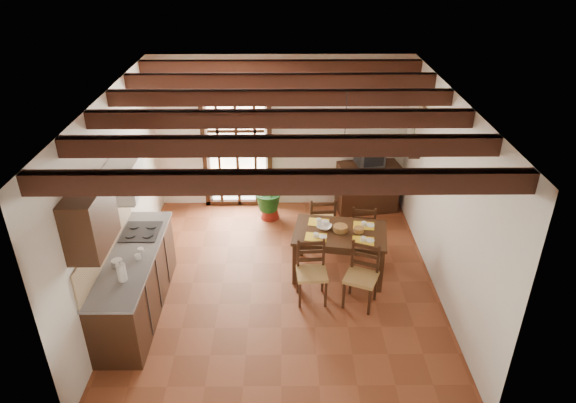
{
  "coord_description": "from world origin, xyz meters",
  "views": [
    {
      "loc": [
        0.04,
        -6.15,
        4.67
      ],
      "look_at": [
        0.1,
        0.4,
        1.15
      ],
      "focal_mm": 32.0,
      "sensor_mm": 36.0,
      "label": 1
    }
  ],
  "objects_px": {
    "chair_far_left": "(321,231)",
    "chair_far_right": "(362,235)",
    "sideboard": "(367,187)",
    "potted_plant": "(270,190)",
    "crt_tv": "(370,155)",
    "pendant_lamp": "(344,143)",
    "kitchen_counter": "(135,282)",
    "dining_table": "(340,237)",
    "chair_near_right": "(360,287)",
    "chair_near_left": "(311,283)"
  },
  "relations": [
    {
      "from": "kitchen_counter",
      "to": "chair_near_right",
      "type": "height_order",
      "value": "kitchen_counter"
    },
    {
      "from": "dining_table",
      "to": "potted_plant",
      "type": "distance_m",
      "value": 1.99
    },
    {
      "from": "chair_near_left",
      "to": "pendant_lamp",
      "type": "height_order",
      "value": "pendant_lamp"
    },
    {
      "from": "sideboard",
      "to": "pendant_lamp",
      "type": "relative_size",
      "value": 1.28
    },
    {
      "from": "dining_table",
      "to": "sideboard",
      "type": "xyz_separation_m",
      "value": [
        0.7,
        1.98,
        -0.18
      ]
    },
    {
      "from": "crt_tv",
      "to": "chair_far_right",
      "type": "bearing_deg",
      "value": -113.41
    },
    {
      "from": "chair_far_left",
      "to": "crt_tv",
      "type": "height_order",
      "value": "crt_tv"
    },
    {
      "from": "chair_far_right",
      "to": "crt_tv",
      "type": "bearing_deg",
      "value": -92.56
    },
    {
      "from": "chair_near_right",
      "to": "chair_far_right",
      "type": "xyz_separation_m",
      "value": [
        0.21,
        1.36,
        -0.02
      ]
    },
    {
      "from": "chair_far_right",
      "to": "sideboard",
      "type": "distance_m",
      "value": 1.39
    },
    {
      "from": "chair_near_left",
      "to": "chair_far_right",
      "type": "xyz_separation_m",
      "value": [
        0.88,
        1.25,
        -0.01
      ]
    },
    {
      "from": "chair_far_right",
      "to": "pendant_lamp",
      "type": "bearing_deg",
      "value": 58.61
    },
    {
      "from": "crt_tv",
      "to": "pendant_lamp",
      "type": "xyz_separation_m",
      "value": [
        -0.7,
        -1.87,
        0.97
      ]
    },
    {
      "from": "chair_near_right",
      "to": "chair_far_right",
      "type": "distance_m",
      "value": 1.38
    },
    {
      "from": "sideboard",
      "to": "crt_tv",
      "type": "bearing_deg",
      "value": -99.12
    },
    {
      "from": "chair_near_left",
      "to": "potted_plant",
      "type": "xyz_separation_m",
      "value": [
        -0.63,
        2.3,
        0.29
      ]
    },
    {
      "from": "chair_far_left",
      "to": "kitchen_counter",
      "type": "bearing_deg",
      "value": 28.07
    },
    {
      "from": "chair_far_right",
      "to": "crt_tv",
      "type": "distance_m",
      "value": 1.61
    },
    {
      "from": "potted_plant",
      "to": "pendant_lamp",
      "type": "bearing_deg",
      "value": -55.65
    },
    {
      "from": "crt_tv",
      "to": "sideboard",
      "type": "bearing_deg",
      "value": 77.63
    },
    {
      "from": "dining_table",
      "to": "kitchen_counter",
      "type": "bearing_deg",
      "value": -154.26
    },
    {
      "from": "dining_table",
      "to": "potted_plant",
      "type": "bearing_deg",
      "value": 131.75
    },
    {
      "from": "dining_table",
      "to": "chair_far_left",
      "type": "relative_size",
      "value": 1.56
    },
    {
      "from": "kitchen_counter",
      "to": "dining_table",
      "type": "xyz_separation_m",
      "value": [
        2.82,
        0.85,
        0.16
      ]
    },
    {
      "from": "sideboard",
      "to": "dining_table",
      "type": "bearing_deg",
      "value": -118.69
    },
    {
      "from": "chair_near_left",
      "to": "chair_near_right",
      "type": "bearing_deg",
      "value": -12.22
    },
    {
      "from": "chair_near_left",
      "to": "chair_far_left",
      "type": "xyz_separation_m",
      "value": [
        0.22,
        1.36,
        0.01
      ]
    },
    {
      "from": "chair_far_right",
      "to": "potted_plant",
      "type": "xyz_separation_m",
      "value": [
        -1.52,
        1.05,
        0.3
      ]
    },
    {
      "from": "chair_near_right",
      "to": "chair_far_right",
      "type": "relative_size",
      "value": 1.07
    },
    {
      "from": "chair_near_right",
      "to": "crt_tv",
      "type": "bearing_deg",
      "value": 103.02
    },
    {
      "from": "chair_near_left",
      "to": "crt_tv",
      "type": "height_order",
      "value": "crt_tv"
    },
    {
      "from": "chair_far_left",
      "to": "sideboard",
      "type": "distance_m",
      "value": 1.56
    },
    {
      "from": "crt_tv",
      "to": "potted_plant",
      "type": "distance_m",
      "value": 1.88
    },
    {
      "from": "chair_far_right",
      "to": "chair_near_right",
      "type": "bearing_deg",
      "value": 89.59
    },
    {
      "from": "dining_table",
      "to": "crt_tv",
      "type": "height_order",
      "value": "crt_tv"
    },
    {
      "from": "dining_table",
      "to": "chair_near_right",
      "type": "relative_size",
      "value": 1.61
    },
    {
      "from": "sideboard",
      "to": "potted_plant",
      "type": "distance_m",
      "value": 1.81
    },
    {
      "from": "chair_near_right",
      "to": "chair_far_left",
      "type": "bearing_deg",
      "value": 130.03
    },
    {
      "from": "chair_far_left",
      "to": "pendant_lamp",
      "type": "distance_m",
      "value": 1.91
    },
    {
      "from": "chair_far_left",
      "to": "chair_far_right",
      "type": "xyz_separation_m",
      "value": [
        0.66,
        -0.1,
        -0.03
      ]
    },
    {
      "from": "dining_table",
      "to": "pendant_lamp",
      "type": "bearing_deg",
      "value": 99.02
    },
    {
      "from": "chair_near_right",
      "to": "pendant_lamp",
      "type": "bearing_deg",
      "value": 128.28
    },
    {
      "from": "kitchen_counter",
      "to": "chair_far_left",
      "type": "xyz_separation_m",
      "value": [
        2.6,
        1.58,
        -0.18
      ]
    },
    {
      "from": "chair_near_right",
      "to": "pendant_lamp",
      "type": "height_order",
      "value": "pendant_lamp"
    },
    {
      "from": "kitchen_counter",
      "to": "chair_far_right",
      "type": "relative_size",
      "value": 2.64
    },
    {
      "from": "chair_near_left",
      "to": "sideboard",
      "type": "relative_size",
      "value": 0.83
    },
    {
      "from": "pendant_lamp",
      "to": "chair_far_left",
      "type": "bearing_deg",
      "value": 109.32
    },
    {
      "from": "dining_table",
      "to": "sideboard",
      "type": "height_order",
      "value": "sideboard"
    },
    {
      "from": "sideboard",
      "to": "crt_tv",
      "type": "relative_size",
      "value": 2.05
    },
    {
      "from": "chair_near_right",
      "to": "dining_table",
      "type": "bearing_deg",
      "value": 130.24
    }
  ]
}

